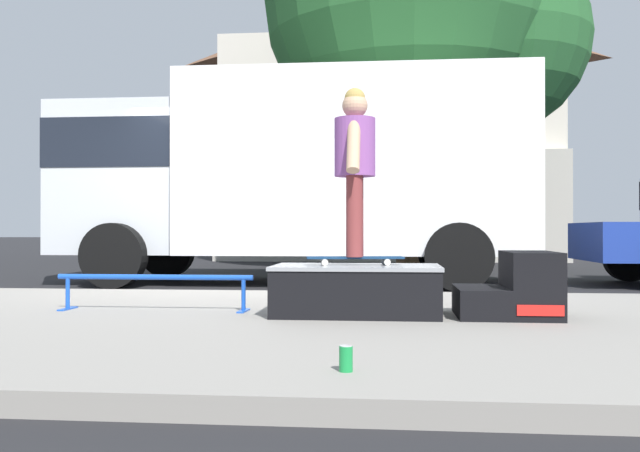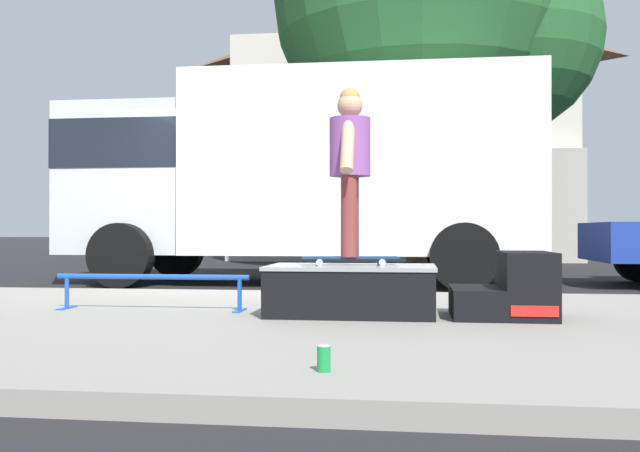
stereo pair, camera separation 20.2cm
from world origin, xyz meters
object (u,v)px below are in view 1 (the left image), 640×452
(grind_rail, at_px, (154,283))
(soda_can, at_px, (346,359))
(skate_box, at_px, (357,288))
(street_tree_main, at_px, (427,13))
(skater_kid, at_px, (355,157))
(box_truck, at_px, (292,171))
(skateboard, at_px, (355,258))
(kicker_ramp, at_px, (515,290))

(grind_rail, distance_m, soda_can, 3.00)
(skate_box, bearing_deg, street_tree_main, 83.26)
(skater_kid, relative_size, box_truck, 0.20)
(skater_kid, height_order, soda_can, skater_kid)
(skate_box, relative_size, skateboard, 1.66)
(kicker_ramp, distance_m, grind_rail, 2.96)
(grind_rail, relative_size, street_tree_main, 0.21)
(skate_box, relative_size, street_tree_main, 0.16)
(kicker_ramp, bearing_deg, skateboard, 178.17)
(kicker_ramp, bearing_deg, skate_box, 179.98)
(skater_kid, xyz_separation_m, box_truck, (-1.19, 4.84, 0.31))
(skateboard, height_order, box_truck, box_truck)
(skater_kid, height_order, box_truck, box_truck)
(kicker_ramp, xyz_separation_m, box_truck, (-2.45, 4.88, 1.37))
(skate_box, height_order, street_tree_main, street_tree_main)
(skate_box, distance_m, skateboard, 0.25)
(skateboard, relative_size, skater_kid, 0.59)
(skate_box, relative_size, soda_can, 10.59)
(skateboard, xyz_separation_m, box_truck, (-1.19, 4.84, 1.13))
(kicker_ramp, bearing_deg, soda_can, -117.48)
(skate_box, bearing_deg, kicker_ramp, -0.02)
(box_truck, bearing_deg, skateboard, -76.20)
(skateboard, height_order, street_tree_main, street_tree_main)
(grind_rail, bearing_deg, skater_kid, -3.22)
(grind_rail, relative_size, skateboard, 2.11)
(kicker_ramp, bearing_deg, grind_rail, 177.37)
(skate_box, relative_size, kicker_ramp, 1.73)
(street_tree_main, bearing_deg, kicker_ramp, -88.37)
(skateboard, distance_m, soda_can, 2.35)
(soda_can, bearing_deg, skate_box, 91.47)
(skater_kid, relative_size, street_tree_main, 0.17)
(skateboard, bearing_deg, kicker_ramp, -1.83)
(street_tree_main, bearing_deg, box_truck, -121.58)
(grind_rail, bearing_deg, skateboard, -3.22)
(grind_rail, height_order, box_truck, box_truck)
(box_truck, distance_m, street_tree_main, 5.44)
(grind_rail, height_order, street_tree_main, street_tree_main)
(grind_rail, xyz_separation_m, skater_kid, (1.70, -0.10, 1.04))
(kicker_ramp, distance_m, skater_kid, 1.64)
(grind_rail, bearing_deg, skate_box, -4.52)
(soda_can, bearing_deg, street_tree_main, 84.99)
(soda_can, bearing_deg, skater_kid, 91.84)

